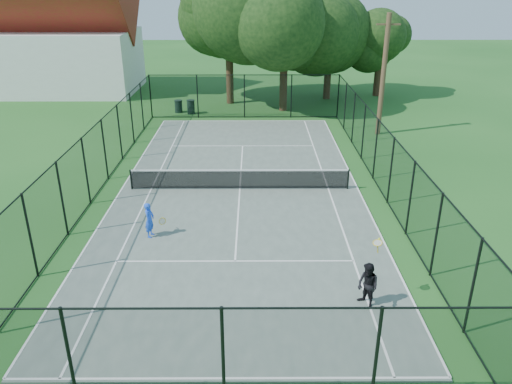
{
  "coord_description": "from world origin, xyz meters",
  "views": [
    {
      "loc": [
        0.66,
        -21.29,
        9.11
      ],
      "look_at": [
        0.74,
        -3.0,
        1.2
      ],
      "focal_mm": 35.0,
      "sensor_mm": 36.0,
      "label": 1
    }
  ],
  "objects_px": {
    "trash_bin_left": "(178,106)",
    "tennis_net": "(240,179)",
    "trash_bin_right": "(191,107)",
    "player_blue": "(150,220)",
    "player_black": "(368,285)",
    "utility_pole": "(383,75)"
  },
  "relations": [
    {
      "from": "player_blue",
      "to": "trash_bin_right",
      "type": "bearing_deg",
      "value": 91.93
    },
    {
      "from": "trash_bin_right",
      "to": "player_black",
      "type": "relative_size",
      "value": 0.49
    },
    {
      "from": "player_black",
      "to": "tennis_net",
      "type": "bearing_deg",
      "value": 114.07
    },
    {
      "from": "utility_pole",
      "to": "player_blue",
      "type": "distance_m",
      "value": 18.15
    },
    {
      "from": "utility_pole",
      "to": "trash_bin_right",
      "type": "bearing_deg",
      "value": 157.59
    },
    {
      "from": "player_blue",
      "to": "player_black",
      "type": "relative_size",
      "value": 0.67
    },
    {
      "from": "tennis_net",
      "to": "player_blue",
      "type": "bearing_deg",
      "value": -125.63
    },
    {
      "from": "tennis_net",
      "to": "utility_pole",
      "type": "relative_size",
      "value": 1.39
    },
    {
      "from": "utility_pole",
      "to": "player_blue",
      "type": "relative_size",
      "value": 5.31
    },
    {
      "from": "trash_bin_right",
      "to": "player_blue",
      "type": "bearing_deg",
      "value": -88.07
    },
    {
      "from": "trash_bin_left",
      "to": "player_black",
      "type": "relative_size",
      "value": 0.44
    },
    {
      "from": "utility_pole",
      "to": "player_black",
      "type": "relative_size",
      "value": 3.54
    },
    {
      "from": "trash_bin_left",
      "to": "trash_bin_right",
      "type": "bearing_deg",
      "value": -22.0
    },
    {
      "from": "tennis_net",
      "to": "utility_pole",
      "type": "height_order",
      "value": "utility_pole"
    },
    {
      "from": "trash_bin_left",
      "to": "player_black",
      "type": "xyz_separation_m",
      "value": [
        8.84,
        -23.43,
        0.33
      ]
    },
    {
      "from": "trash_bin_left",
      "to": "player_blue",
      "type": "height_order",
      "value": "player_blue"
    },
    {
      "from": "utility_pole",
      "to": "player_black",
      "type": "bearing_deg",
      "value": -103.94
    },
    {
      "from": "trash_bin_left",
      "to": "tennis_net",
      "type": "bearing_deg",
      "value": -71.52
    },
    {
      "from": "trash_bin_right",
      "to": "player_black",
      "type": "height_order",
      "value": "player_black"
    },
    {
      "from": "tennis_net",
      "to": "trash_bin_right",
      "type": "bearing_deg",
      "value": 105.42
    },
    {
      "from": "tennis_net",
      "to": "player_black",
      "type": "distance_m",
      "value": 9.81
    },
    {
      "from": "trash_bin_left",
      "to": "utility_pole",
      "type": "relative_size",
      "value": 0.12
    }
  ]
}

